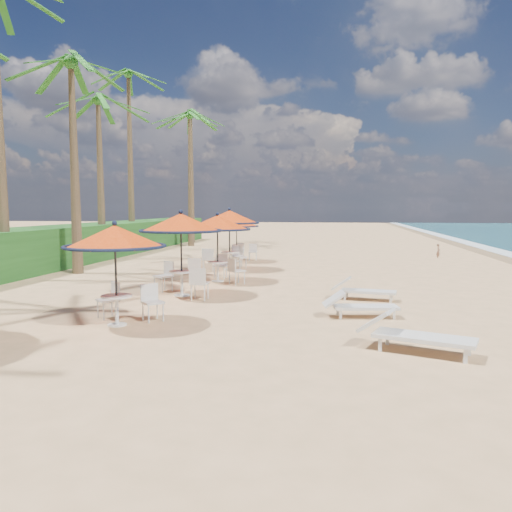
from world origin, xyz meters
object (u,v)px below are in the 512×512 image
(station_1, at_px, (181,230))
(station_4, at_px, (237,227))
(lounger_mid, at_px, (358,305))
(lounger_far, at_px, (362,289))
(station_0, at_px, (117,246))
(station_2, at_px, (217,231))
(station_3, at_px, (229,224))
(lounger_near, at_px, (412,333))

(station_1, distance_m, station_4, 9.88)
(lounger_mid, xyz_separation_m, lounger_far, (0.21, 2.41, 0.00))
(station_0, bearing_deg, station_2, 84.45)
(lounger_mid, bearing_deg, lounger_far, 75.85)
(station_0, xyz_separation_m, lounger_far, (5.66, 4.07, -1.52))
(lounger_far, bearing_deg, station_1, -169.04)
(lounger_mid, bearing_deg, station_3, 111.09)
(station_3, bearing_deg, station_1, -90.69)
(station_4, xyz_separation_m, lounger_far, (5.64, -9.70, -1.39))
(station_0, height_order, station_2, station_2)
(station_0, distance_m, lounger_mid, 5.90)
(lounger_far, bearing_deg, station_3, 139.09)
(lounger_far, bearing_deg, station_0, -135.17)
(station_3, distance_m, station_4, 3.38)
(station_3, height_order, station_4, station_3)
(station_0, height_order, lounger_near, station_0)
(station_4, height_order, lounger_far, station_4)
(station_0, relative_size, lounger_far, 1.26)
(station_0, distance_m, lounger_near, 6.60)
(station_1, distance_m, lounger_far, 5.66)
(station_2, height_order, lounger_far, station_2)
(station_0, height_order, station_4, station_0)
(station_3, bearing_deg, station_4, 95.46)
(lounger_near, bearing_deg, station_2, 145.02)
(station_4, relative_size, lounger_near, 1.06)
(lounger_mid, height_order, lounger_far, lounger_far)
(station_0, xyz_separation_m, station_2, (0.67, 6.90, 0.01))
(station_3, relative_size, lounger_mid, 1.43)
(lounger_mid, bearing_deg, station_2, 123.19)
(station_3, bearing_deg, station_2, -84.67)
(station_2, height_order, station_3, station_3)
(station_0, relative_size, station_2, 0.95)
(lounger_near, distance_m, lounger_mid, 2.96)
(lounger_far, bearing_deg, station_4, 129.29)
(station_2, distance_m, station_3, 3.53)
(lounger_near, bearing_deg, lounger_mid, 127.20)
(station_3, distance_m, lounger_mid, 10.27)
(station_0, height_order, station_3, station_3)
(lounger_near, xyz_separation_m, lounger_far, (-0.67, 5.23, -0.05))
(station_3, xyz_separation_m, lounger_mid, (5.11, -8.75, -1.65))
(station_4, bearing_deg, lounger_far, -59.84)
(station_2, bearing_deg, station_4, 95.39)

